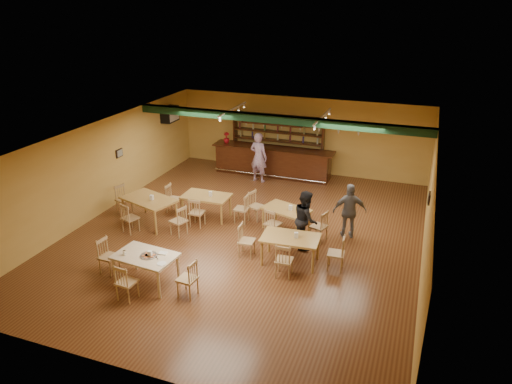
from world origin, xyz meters
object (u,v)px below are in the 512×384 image
at_px(bar_counter, 273,161).
at_px(dining_table_c, 150,211).
at_px(dining_table_d, 290,250).
at_px(near_table, 146,269).
at_px(patron_right_a, 306,219).
at_px(dining_table_b, 286,219).
at_px(dining_table_a, 207,206).
at_px(patron_bar, 259,157).

xyz_separation_m(bar_counter, dining_table_c, (-2.22, -5.46, -0.15)).
height_order(dining_table_c, dining_table_d, dining_table_c).
height_order(near_table, patron_right_a, patron_right_a).
distance_m(dining_table_c, patron_right_a, 4.94).
relative_size(dining_table_c, dining_table_d, 1.11).
bearing_deg(near_table, patron_right_a, 50.90).
height_order(dining_table_b, near_table, near_table).
bearing_deg(dining_table_b, patron_right_a, -26.91).
bearing_deg(dining_table_d, bar_counter, 108.42).
distance_m(dining_table_a, dining_table_d, 3.78).
relative_size(bar_counter, dining_table_a, 3.24).
xyz_separation_m(dining_table_a, near_table, (0.29, -4.01, 0.02)).
bearing_deg(patron_right_a, bar_counter, 6.20).
distance_m(bar_counter, dining_table_a, 4.50).
xyz_separation_m(bar_counter, dining_table_d, (2.55, -6.25, -0.19)).
relative_size(dining_table_c, near_table, 1.13).
relative_size(bar_counter, patron_right_a, 2.88).
xyz_separation_m(patron_bar, patron_right_a, (2.99, -4.41, -0.12)).
relative_size(dining_table_d, patron_right_a, 0.90).
relative_size(dining_table_c, patron_bar, 0.87).
bearing_deg(dining_table_c, dining_table_a, 53.33).
bearing_deg(near_table, dining_table_c, 126.00).
distance_m(dining_table_b, dining_table_d, 1.93).
distance_m(bar_counter, patron_bar, 0.96).
bearing_deg(dining_table_c, patron_bar, 85.49).
relative_size(bar_counter, dining_table_b, 3.46).
relative_size(dining_table_b, dining_table_d, 0.92).
relative_size(bar_counter, dining_table_d, 3.19).
xyz_separation_m(bar_counter, patron_right_a, (2.70, -5.24, 0.27)).
xyz_separation_m(dining_table_a, dining_table_d, (3.32, -1.82, 0.01)).
bearing_deg(dining_table_c, bar_counter, 85.94).
bearing_deg(dining_table_d, near_table, -147.96).
bearing_deg(dining_table_c, dining_table_b, 32.09).
relative_size(dining_table_d, near_table, 1.02).
distance_m(dining_table_d, patron_right_a, 1.13).
height_order(dining_table_d, patron_bar, patron_bar).
relative_size(bar_counter, patron_bar, 2.51).
bearing_deg(patron_bar, bar_counter, -98.80).
bearing_deg(dining_table_a, bar_counter, 79.36).
height_order(dining_table_a, near_table, near_table).
bearing_deg(patron_right_a, dining_table_d, 150.98).
bearing_deg(patron_bar, dining_table_d, 128.45).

